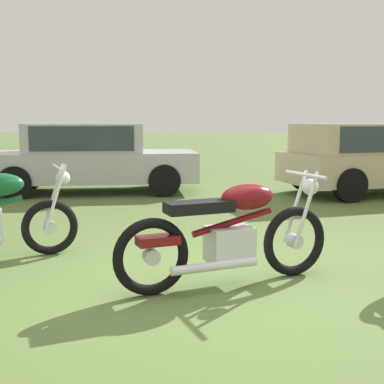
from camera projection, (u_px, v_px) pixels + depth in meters
The scene contains 4 objects.
ground_plane at pixel (222, 282), 4.63m from camera, with size 120.00×120.00×0.00m, color #567038.
motorcycle_maroon at pixel (230, 233), 4.49m from camera, with size 1.90×1.24×1.02m.
car_silver at pixel (90, 154), 10.37m from camera, with size 4.55×2.71×1.43m.
car_beige at pixel (380, 153), 10.16m from camera, with size 4.62×3.30×1.43m.
Camera 1 is at (0.24, -4.47, 1.49)m, focal length 46.40 mm.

